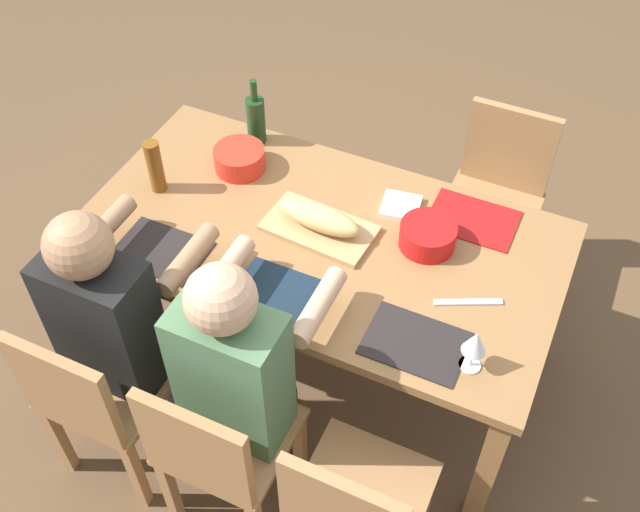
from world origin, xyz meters
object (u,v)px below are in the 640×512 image
Objects in this scene: chair_far_left at (353,510)px; wine_bottle at (256,119)px; diner_far_center at (239,369)px; serving_bowl_fruit at (239,158)px; beer_bottle at (155,166)px; chair_near_left at (496,192)px; chair_far_right at (95,396)px; wine_glass at (475,344)px; diner_far_right at (114,319)px; chair_far_center at (217,450)px; serving_bowl_pasta at (428,234)px; cutting_board at (319,228)px; dining_table at (320,251)px; napkin_stack at (401,207)px; bread_loaf at (319,217)px.

chair_far_left is 1.55m from wine_bottle.
chair_far_left is 0.71× the size of diner_far_center.
serving_bowl_fruit is 0.33m from beer_bottle.
chair_far_right is at bearing 58.77° from chair_near_left.
diner_far_center is 7.23× the size of wine_glass.
chair_far_left is 0.63m from wine_glass.
chair_far_right is at bearing 90.00° from diner_far_right.
chair_far_center is 4.19× the size of serving_bowl_pasta.
cutting_board is at bearing -89.07° from chair_far_center.
chair_near_left is at bearing -147.68° from serving_bowl_fruit.
wine_bottle is at bearing -90.88° from diner_far_right.
dining_table is 1.45× the size of diner_far_right.
bread_loaf is at bearing 45.13° from napkin_stack.
diner_far_right is 0.56m from chair_far_center.
diner_far_right reaches higher than wine_glass.
wine_bottle is 1.33m from wine_glass.
chair_near_left is 4.23× the size of serving_bowl_fruit.
chair_far_left is at bearing 121.19° from bread_loaf.
wine_bottle is at bearing -83.68° from serving_bowl_fruit.
diner_far_center reaches higher than serving_bowl_fruit.
serving_bowl_pasta is 1.45× the size of napkin_stack.
chair_far_left reaches higher than cutting_board.
diner_far_right reaches higher than beer_bottle.
diner_far_center is 0.74m from wine_glass.
chair_far_center is 2.93× the size of wine_bottle.
serving_bowl_pasta is 0.39m from cutting_board.
chair_far_right is 1.23m from wine_bottle.
serving_bowl_fruit is (0.44, -0.21, 0.14)m from dining_table.
cutting_board is at bearing 90.00° from bread_loaf.
diner_far_right is (0.96, 1.40, 0.21)m from chair_near_left.
chair_near_left is at bearing -122.68° from bread_loaf.
bread_loaf is (0.49, -0.81, 0.32)m from chair_far_left.
diner_far_center is at bearing -90.00° from chair_far_center.
dining_table is at bearing 140.15° from wine_bottle.
beer_bottle is (0.22, 0.24, 0.06)m from serving_bowl_fruit.
chair_far_right is at bearing 47.15° from serving_bowl_pasta.
serving_bowl_fruit is 0.81m from serving_bowl_pasta.
napkin_stack is (0.26, -1.04, 0.27)m from chair_far_left.
dining_table is 4.36× the size of cutting_board.
diner_far_right reaches higher than chair_far_right.
napkin_stack is at bearing -175.96° from serving_bowl_fruit.
diner_far_right is at bearing 53.50° from cutting_board.
serving_bowl_fruit is (-0.04, -1.00, 0.31)m from chair_far_right.
diner_far_center is (0.48, 1.40, 0.21)m from chair_near_left.
beer_bottle is 1.36m from wine_glass.
wine_glass is at bearing 153.23° from cutting_board.
wine_glass is (-1.13, 0.70, 0.01)m from wine_bottle.
chair_near_left is 1.00× the size of chair_far_center.
beer_bottle reaches higher than bread_loaf.
diner_far_right reaches higher than wine_bottle.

